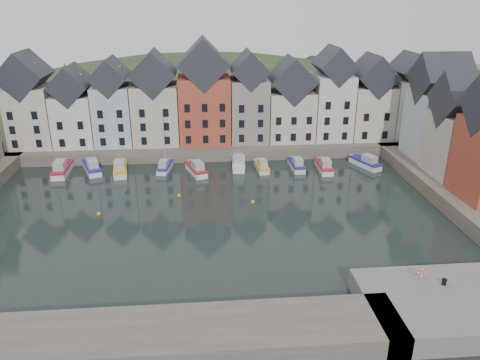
{
  "coord_description": "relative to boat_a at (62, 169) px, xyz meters",
  "views": [
    {
      "loc": [
        -0.61,
        -52.06,
        26.3
      ],
      "look_at": [
        4.36,
        6.0,
        3.01
      ],
      "focal_mm": 35.0,
      "sensor_mm": 36.0,
      "label": 1
    }
  ],
  "objects": [
    {
      "name": "boat_g",
      "position": [
        31.36,
        -0.83,
        -0.16
      ],
      "size": [
        2.07,
        5.52,
        2.08
      ],
      "rotation": [
        0.0,
        0.0,
        0.07
      ],
      "color": "silver",
      "rests_on": "ground"
    },
    {
      "name": "boat_d",
      "position": [
        15.87,
        0.18,
        -0.11
      ],
      "size": [
        2.52,
        5.59,
        10.31
      ],
      "rotation": [
        0.0,
        0.0,
        -0.16
      ],
      "color": "silver",
      "rests_on": "ground"
    },
    {
      "name": "right_terrace",
      "position": [
        58.51,
        -10.38,
        8.13
      ],
      "size": [
        8.3,
        24.25,
        16.36
      ],
      "color": "#ABB6BE",
      "rests_on": "right_quay"
    },
    {
      "name": "far_terrace",
      "position": [
        25.72,
        9.55,
        8.09
      ],
      "size": [
        72.37,
        8.16,
        17.78
      ],
      "color": "beige",
      "rests_on": "far_quay"
    },
    {
      "name": "boat_f",
      "position": [
        27.76,
        0.59,
        -0.05
      ],
      "size": [
        2.48,
        6.56,
        2.47
      ],
      "rotation": [
        0.0,
        0.0,
        -0.08
      ],
      "color": "silver",
      "rests_on": "ground"
    },
    {
      "name": "boat_b",
      "position": [
        4.51,
        0.5,
        -0.04
      ],
      "size": [
        4.23,
        6.79,
        2.5
      ],
      "rotation": [
        0.0,
        0.0,
        0.37
      ],
      "color": "silver",
      "rests_on": "ground"
    },
    {
      "name": "boat_c",
      "position": [
        9.03,
        -0.47,
        -0.04
      ],
      "size": [
        2.94,
        6.76,
        2.51
      ],
      "rotation": [
        0.0,
        0.0,
        0.14
      ],
      "color": "silver",
      "rests_on": "ground"
    },
    {
      "name": "boat_j",
      "position": [
        48.48,
        -0.84,
        -0.08
      ],
      "size": [
        4.09,
        6.42,
        2.36
      ],
      "rotation": [
        0.0,
        0.0,
        0.39
      ],
      "color": "silver",
      "rests_on": "ground"
    },
    {
      "name": "boat_i",
      "position": [
        41.25,
        -1.99,
        -0.09
      ],
      "size": [
        2.07,
        6.15,
        2.34
      ],
      "rotation": [
        0.0,
        0.0,
        -0.03
      ],
      "color": "silver",
      "rests_on": "ground"
    },
    {
      "name": "boat_a",
      "position": [
        0.0,
        0.0,
        0.0
      ],
      "size": [
        2.34,
        6.91,
        2.63
      ],
      "rotation": [
        0.0,
        0.0,
        0.03
      ],
      "color": "silver",
      "rests_on": "ground"
    },
    {
      "name": "far_quay",
      "position": [
        22.51,
        11.55,
        0.22
      ],
      "size": [
        90.0,
        16.0,
        2.0
      ],
      "primitive_type": "cube",
      "color": "brown",
      "rests_on": "ground"
    },
    {
      "name": "hillside",
      "position": [
        22.53,
        37.54,
        -18.74
      ],
      "size": [
        153.6,
        70.4,
        64.0
      ],
      "color": "#24351A",
      "rests_on": "ground"
    },
    {
      "name": "ground",
      "position": [
        22.51,
        -18.45,
        -0.78
      ],
      "size": [
        260.0,
        260.0,
        0.0
      ],
      "primitive_type": "plane",
      "color": "black",
      "rests_on": "ground"
    },
    {
      "name": "life_ring_post",
      "position": [
        41.35,
        -35.93,
        2.08
      ],
      "size": [
        0.8,
        0.17,
        1.3
      ],
      "color": "gray",
      "rests_on": "near_quay"
    },
    {
      "name": "mooring_buoys",
      "position": [
        18.51,
        -13.12,
        -0.63
      ],
      "size": [
        20.5,
        5.5,
        0.5
      ],
      "color": "orange",
      "rests_on": "ground"
    },
    {
      "name": "boat_h",
      "position": [
        37.02,
        -0.8,
        -0.12
      ],
      "size": [
        1.99,
        5.83,
        2.22
      ],
      "rotation": [
        0.0,
        0.0,
        0.03
      ],
      "color": "silver",
      "rests_on": "ground"
    },
    {
      "name": "boat_e",
      "position": [
        20.95,
        -1.54,
        -0.07
      ],
      "size": [
        3.74,
        6.5,
        2.38
      ],
      "rotation": [
        0.0,
        0.0,
        0.31
      ],
      "color": "silver",
      "rests_on": "ground"
    },
    {
      "name": "mooring_bollard",
      "position": [
        43.16,
        -36.75,
        1.53
      ],
      "size": [
        0.48,
        0.48,
        0.56
      ],
      "color": "black",
      "rests_on": "near_quay"
    },
    {
      "name": "near_wall",
      "position": [
        12.51,
        -40.45,
        0.22
      ],
      "size": [
        50.0,
        6.0,
        2.0
      ],
      "primitive_type": "cube",
      "color": "brown",
      "rests_on": "ground"
    },
    {
      "name": "near_quay",
      "position": [
        44.51,
        -38.45,
        0.22
      ],
      "size": [
        18.0,
        10.0,
        2.0
      ],
      "primitive_type": "cube",
      "color": "#60605E",
      "rests_on": "ground"
    }
  ]
}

